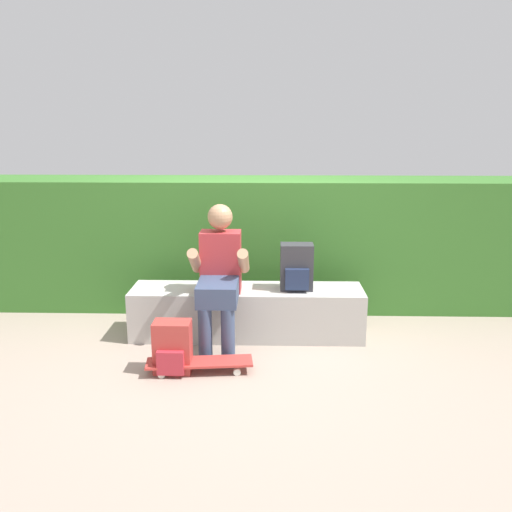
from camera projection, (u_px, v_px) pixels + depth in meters
name	position (u px, v px, depth m)	size (l,w,h in m)	color
ground_plane	(246.00, 347.00, 4.57)	(24.00, 24.00, 0.00)	gray
bench_main	(247.00, 312.00, 4.78)	(2.02, 0.47, 0.43)	#B3B0AA
person_skater	(219.00, 273.00, 4.48)	(0.49, 0.62, 1.18)	#B73338
skateboard_near_person	(200.00, 363.00, 4.10)	(0.82, 0.28, 0.09)	#BC3833
backpack_on_bench	(297.00, 268.00, 4.66)	(0.28, 0.23, 0.40)	#333338
backpack_on_ground	(172.00, 348.00, 4.07)	(0.28, 0.23, 0.40)	#B23833
hedge_row	(254.00, 242.00, 5.54)	(5.64, 0.75, 1.30)	#377129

